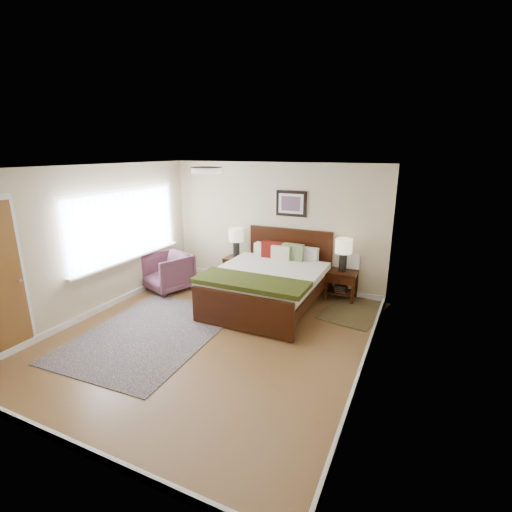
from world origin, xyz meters
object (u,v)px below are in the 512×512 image
at_px(bed, 269,277).
at_px(nightstand_left, 236,263).
at_px(nightstand_right, 341,282).
at_px(armchair, 168,272).
at_px(rug_persian, 151,333).
at_px(lamp_left, 236,238).
at_px(lamp_right, 344,249).

height_order(bed, nightstand_left, bed).
relative_size(nightstand_right, armchair, 0.67).
xyz_separation_m(armchair, rug_persian, (0.92, -1.63, -0.37)).
height_order(nightstand_right, armchair, armchair).
bearing_deg(lamp_left, bed, -38.12).
relative_size(lamp_left, rug_persian, 0.23).
bearing_deg(nightstand_right, nightstand_left, -179.83).
bearing_deg(nightstand_right, lamp_left, 179.66).
bearing_deg(lamp_right, nightstand_left, -179.49).
bearing_deg(lamp_right, armchair, -163.08).
distance_m(lamp_left, armchair, 1.55).
bearing_deg(nightstand_left, armchair, -136.83).
xyz_separation_m(lamp_left, rug_persian, (-0.12, -2.62, -0.96)).
relative_size(lamp_left, armchair, 0.74).
xyz_separation_m(bed, nightstand_right, (1.11, 0.86, -0.21)).
distance_m(nightstand_left, rug_persian, 2.64).
xyz_separation_m(bed, armchair, (-2.15, -0.12, -0.18)).
relative_size(bed, nightstand_left, 4.09).
bearing_deg(nightstand_left, nightstand_right, 0.17).
bearing_deg(bed, nightstand_left, 142.52).
height_order(bed, rug_persian, bed).
distance_m(lamp_left, rug_persian, 2.80).
distance_m(nightstand_right, armchair, 3.40).
relative_size(nightstand_left, nightstand_right, 0.99).
relative_size(bed, lamp_right, 3.67).
distance_m(lamp_right, armchair, 3.46).
bearing_deg(bed, rug_persian, -125.12).
height_order(nightstand_left, rug_persian, nightstand_left).
bearing_deg(lamp_left, nightstand_right, -0.34).
relative_size(lamp_left, lamp_right, 1.00).
bearing_deg(lamp_left, lamp_right, 0.00).
bearing_deg(nightstand_left, lamp_right, 0.51).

